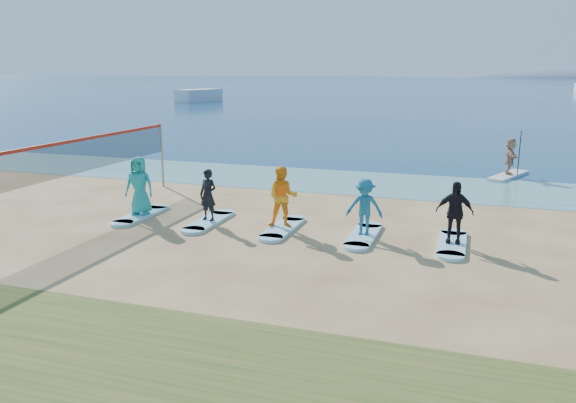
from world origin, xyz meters
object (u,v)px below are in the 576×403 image
(surfboard_0, at_px, (141,215))
(paddleboarder, at_px, (510,156))
(surfboard_1, at_px, (209,221))
(surfboard_3, at_px, (364,236))
(surfboard_4, at_px, (452,244))
(paddleboard, at_px, (508,175))
(student_0, at_px, (139,185))
(student_3, at_px, (364,207))
(student_4, at_px, (454,212))
(volleyball_net, at_px, (86,155))
(boat_offshore_a, at_px, (199,101))
(student_2, at_px, (283,197))
(surfboard_2, at_px, (283,228))
(student_1, at_px, (208,195))

(surfboard_0, bearing_deg, paddleboarder, 43.54)
(surfboard_1, bearing_deg, surfboard_3, 0.00)
(surfboard_3, relative_size, surfboard_4, 1.00)
(paddleboard, bearing_deg, surfboard_4, -76.21)
(surfboard_0, height_order, student_0, student_0)
(surfboard_0, distance_m, student_0, 0.96)
(paddleboarder, bearing_deg, student_3, 156.50)
(surfboard_0, relative_size, student_4, 1.33)
(student_3, relative_size, student_4, 0.95)
(paddleboarder, height_order, surfboard_4, paddleboarder)
(volleyball_net, xyz_separation_m, boat_offshore_a, (-25.75, 57.73, -1.90))
(boat_offshore_a, xyz_separation_m, surfboard_3, (34.68, -57.60, 0.04))
(paddleboarder, height_order, student_2, student_2)
(volleyball_net, relative_size, student_2, 5.12)
(student_0, height_order, student_3, student_0)
(volleyball_net, relative_size, paddleboarder, 5.83)
(surfboard_0, bearing_deg, student_3, 0.00)
(volleyball_net, bearing_deg, surfboard_1, 1.88)
(student_0, bearing_deg, student_4, -9.39)
(paddleboarder, bearing_deg, surfboard_3, 156.50)
(student_0, bearing_deg, volleyball_net, 174.97)
(paddleboard, relative_size, surfboard_2, 1.36)
(paddleboard, xyz_separation_m, boat_offshore_a, (-38.94, 46.76, -0.06))
(surfboard_0, xyz_separation_m, student_3, (7.14, 0.00, 0.83))
(student_2, xyz_separation_m, surfboard_4, (4.76, 0.00, -0.93))
(surfboard_1, bearing_deg, volleyball_net, -178.12)
(paddleboard, xyz_separation_m, paddleboarder, (0.00, 0.00, 0.84))
(volleyball_net, relative_size, student_4, 5.51)
(paddleboard, relative_size, surfboard_0, 1.36)
(volleyball_net, height_order, paddleboarder, volleyball_net)
(student_0, height_order, student_4, student_0)
(boat_offshore_a, distance_m, surfboard_2, 66.03)
(boat_offshore_a, relative_size, surfboard_0, 3.18)
(volleyball_net, distance_m, surfboard_3, 9.12)
(volleyball_net, height_order, boat_offshore_a, volleyball_net)
(student_0, bearing_deg, student_3, -9.39)
(paddleboarder, height_order, surfboard_3, paddleboarder)
(student_4, bearing_deg, student_1, -177.92)
(paddleboarder, xyz_separation_m, student_2, (-6.64, -10.83, 0.08))
(student_1, bearing_deg, student_0, -169.38)
(paddleboarder, distance_m, student_4, 10.99)
(paddleboard, bearing_deg, student_1, -106.15)
(surfboard_1, bearing_deg, paddleboarder, 50.22)
(surfboard_3, distance_m, student_3, 0.83)
(paddleboarder, xyz_separation_m, surfboard_0, (-11.40, -10.83, -0.85))
(paddleboard, bearing_deg, surfboard_3, -87.83)
(student_2, bearing_deg, boat_offshore_a, 104.27)
(volleyball_net, height_order, paddleboard, volleyball_net)
(student_3, bearing_deg, paddleboard, 66.59)
(boat_offshore_a, xyz_separation_m, surfboard_2, (32.30, -57.60, 0.04))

